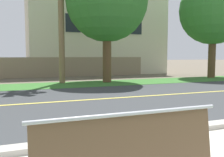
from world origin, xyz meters
TOP-DOWN VIEW (x-y plane):
  - ground_plane at (0.00, 8.00)m, footprint 140.00×140.00m
  - curb_edge at (0.00, 2.35)m, footprint 44.00×0.30m
  - street_asphalt at (0.00, 6.50)m, footprint 52.00×8.00m
  - road_centre_line at (0.00, 6.50)m, footprint 48.00×0.14m
  - far_verge_grass at (0.00, 11.24)m, footprint 48.00×2.80m
  - shade_tree_centre at (10.43, 11.86)m, footprint 4.55×4.55m
  - garden_wall at (0.56, 16.39)m, footprint 13.00×0.36m
  - house_across_street at (4.13, 19.59)m, footprint 11.90×6.91m

SIDE VIEW (x-z plane):
  - ground_plane at x=0.00m, z-range 0.00..0.00m
  - street_asphalt at x=0.00m, z-range 0.00..0.01m
  - far_verge_grass at x=0.00m, z-range 0.00..0.02m
  - road_centre_line at x=0.00m, z-range 0.01..0.01m
  - curb_edge at x=0.00m, z-range 0.00..0.11m
  - garden_wall at x=0.56m, z-range 0.00..1.40m
  - house_across_street at x=4.13m, z-range 0.05..7.64m
  - shade_tree_centre at x=10.43m, z-range 1.13..8.64m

